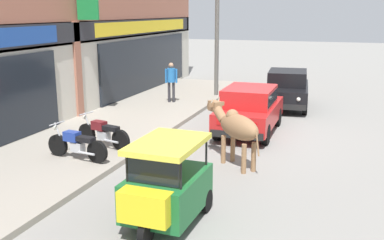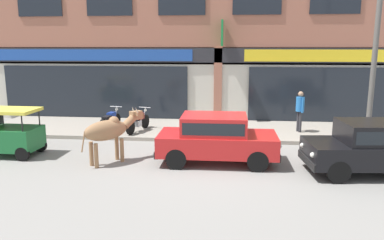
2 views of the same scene
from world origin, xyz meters
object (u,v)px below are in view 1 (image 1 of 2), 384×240
at_px(car_0, 287,87).
at_px(cow, 236,127).
at_px(car_1, 250,108).
at_px(motorcycle_1, 103,133).
at_px(utility_pole, 217,30).
at_px(motorcycle_0, 77,144).
at_px(auto_rickshaw, 166,189).
at_px(pedestrian, 171,78).

bearing_deg(car_0, cow, 178.22).
distance_m(car_1, motorcycle_1, 4.65).
xyz_separation_m(cow, car_0, (7.48, -0.23, -0.19)).
bearing_deg(utility_pole, car_0, -106.73).
height_order(car_0, motorcycle_0, car_0).
bearing_deg(cow, utility_pole, 19.34).
relative_size(auto_rickshaw, motorcycle_1, 1.12).
relative_size(auto_rickshaw, pedestrian, 1.25).
bearing_deg(motorcycle_1, auto_rickshaw, -136.22).
xyz_separation_m(car_1, auto_rickshaw, (-6.61, 0.09, -0.15)).
bearing_deg(motorcycle_0, utility_pole, -4.76).
relative_size(pedestrian, utility_pole, 0.29).
distance_m(motorcycle_1, pedestrian, 6.38).
height_order(cow, car_0, cow).
bearing_deg(motorcycle_0, car_1, -37.97).
bearing_deg(motorcycle_0, motorcycle_1, -3.42).
height_order(car_0, car_1, same).
bearing_deg(auto_rickshaw, motorcycle_1, 43.78).
relative_size(car_1, motorcycle_0, 2.01).
xyz_separation_m(cow, motorcycle_0, (-1.21, 3.76, -0.48)).
xyz_separation_m(cow, auto_rickshaw, (-3.44, 0.44, -0.35)).
relative_size(car_1, utility_pole, 0.65).
relative_size(motorcycle_0, utility_pole, 0.32).
bearing_deg(car_1, motorcycle_1, 133.86).
distance_m(auto_rickshaw, motorcycle_0, 4.00).
xyz_separation_m(motorcycle_0, motorcycle_1, (1.16, -0.07, 0.00)).
bearing_deg(car_1, pedestrian, 51.23).
relative_size(cow, car_1, 0.48).
relative_size(cow, utility_pole, 0.31).
xyz_separation_m(motorcycle_1, pedestrian, (6.33, 0.53, 0.60)).
bearing_deg(car_1, auto_rickshaw, 179.18).
height_order(car_1, auto_rickshaw, auto_rickshaw).
bearing_deg(utility_pole, auto_rickshaw, -168.03).
distance_m(car_1, utility_pole, 6.25).
bearing_deg(cow, pedestrian, 33.92).
height_order(auto_rickshaw, motorcycle_0, auto_rickshaw).
bearing_deg(car_0, utility_pole, 73.27).
xyz_separation_m(car_1, motorcycle_0, (-4.38, 3.41, -0.29)).
bearing_deg(cow, motorcycle_0, 107.76).
relative_size(motorcycle_0, pedestrian, 1.13).
bearing_deg(motorcycle_1, car_1, -46.14).
distance_m(car_1, pedestrian, 4.98).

